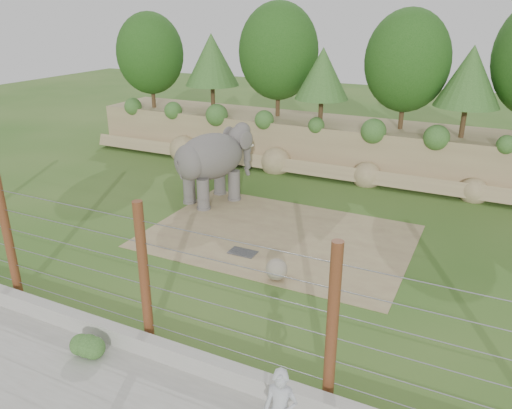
% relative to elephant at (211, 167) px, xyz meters
% --- Properties ---
extents(ground, '(90.00, 90.00, 0.00)m').
position_rel_elephant_xyz_m(ground, '(3.78, -5.12, -1.66)').
color(ground, '#2F5E1C').
rests_on(ground, ground).
extents(back_embankment, '(30.00, 5.52, 8.77)m').
position_rel_elephant_xyz_m(back_embankment, '(4.37, 7.55, 2.31)').
color(back_embankment, '#927B57').
rests_on(back_embankment, ground).
extents(dirt_patch, '(10.00, 7.00, 0.02)m').
position_rel_elephant_xyz_m(dirt_patch, '(4.28, -2.12, -1.65)').
color(dirt_patch, '#917757').
rests_on(dirt_patch, ground).
extents(drain_grate, '(1.00, 0.60, 0.03)m').
position_rel_elephant_xyz_m(drain_grate, '(3.68, -4.03, -1.62)').
color(drain_grate, '#262628').
rests_on(drain_grate, dirt_patch).
extents(elephant, '(3.16, 4.45, 3.31)m').
position_rel_elephant_xyz_m(elephant, '(0.00, 0.00, 0.00)').
color(elephant, '#5A5651').
rests_on(elephant, ground).
extents(stone_ball, '(0.72, 0.72, 0.72)m').
position_rel_elephant_xyz_m(stone_ball, '(5.55, -5.22, -1.28)').
color(stone_ball, gray).
rests_on(stone_ball, dirt_patch).
extents(retaining_wall, '(26.00, 0.35, 0.50)m').
position_rel_elephant_xyz_m(retaining_wall, '(3.78, -10.12, -1.41)').
color(retaining_wall, '#A09E93').
rests_on(retaining_wall, ground).
extents(walkway, '(26.00, 4.00, 0.01)m').
position_rel_elephant_xyz_m(walkway, '(3.78, -12.12, -1.65)').
color(walkway, '#A09E93').
rests_on(walkway, ground).
extents(barrier_fence, '(20.26, 0.26, 4.00)m').
position_rel_elephant_xyz_m(barrier_fence, '(3.78, -9.62, 0.34)').
color(barrier_fence, '#562E16').
rests_on(barrier_fence, ground).
extents(walkway_shrub, '(0.61, 0.61, 0.61)m').
position_rel_elephant_xyz_m(walkway_shrub, '(2.78, -10.92, -1.34)').
color(walkway_shrub, '#325B23').
rests_on(walkway_shrub, walkway).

